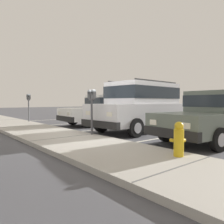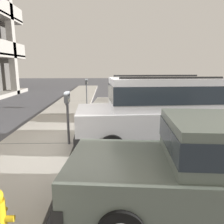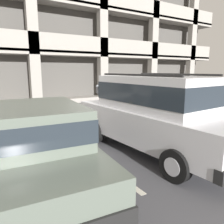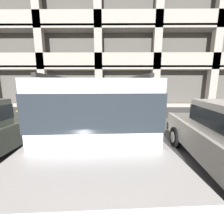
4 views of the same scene
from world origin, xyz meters
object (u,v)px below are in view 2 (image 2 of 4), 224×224
(parking_meter_far, at_px, (86,86))
(parking_meter_near, at_px, (67,105))
(dark_hatchback, at_px, (150,102))
(silver_suv, at_px, (161,109))
(red_sedan, at_px, (221,165))

(parking_meter_far, bearing_deg, parking_meter_near, 179.84)
(dark_hatchback, xyz_separation_m, parking_meter_near, (-3.04, 2.93, 0.41))
(dark_hatchback, distance_m, parking_meter_near, 4.24)
(silver_suv, xyz_separation_m, red_sedan, (-3.06, -0.15, -0.27))
(silver_suv, distance_m, parking_meter_far, 6.59)
(parking_meter_near, bearing_deg, parking_meter_far, -0.16)
(red_sedan, distance_m, parking_meter_near, 4.06)
(silver_suv, relative_size, red_sedan, 1.05)
(parking_meter_far, bearing_deg, red_sedan, -163.16)
(silver_suv, distance_m, red_sedan, 3.08)
(red_sedan, bearing_deg, parking_meter_near, 49.06)
(red_sedan, xyz_separation_m, parking_meter_far, (9.12, 2.76, 0.43))
(parking_meter_far, bearing_deg, dark_hatchback, -137.10)
(dark_hatchback, xyz_separation_m, parking_meter_far, (3.13, 2.91, 0.43))
(silver_suv, bearing_deg, red_sedan, 179.48)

